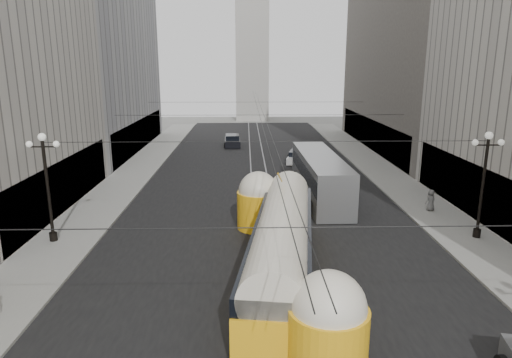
{
  "coord_description": "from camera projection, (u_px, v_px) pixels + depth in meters",
  "views": [
    {
      "loc": [
        -1.24,
        -7.43,
        10.21
      ],
      "look_at": [
        -0.71,
        16.31,
        4.25
      ],
      "focal_mm": 32.0,
      "sensor_mm": 36.0,
      "label": 1
    }
  ],
  "objects": [
    {
      "name": "sidewalk_left",
      "position": [
        136.0,
        172.0,
        44.34
      ],
      "size": [
        4.0,
        72.0,
        0.15
      ],
      "primitive_type": "cube",
      "color": "gray",
      "rests_on": "ground"
    },
    {
      "name": "city_bus",
      "position": [
        320.0,
        174.0,
        35.82
      ],
      "size": [
        3.03,
        13.17,
        3.33
      ],
      "color": "gray",
      "rests_on": "ground"
    },
    {
      "name": "rail_left",
      "position": [
        251.0,
        181.0,
        41.21
      ],
      "size": [
        0.12,
        85.0,
        0.04
      ],
      "primitive_type": "cube",
      "color": "gray",
      "rests_on": "ground"
    },
    {
      "name": "building_left_far",
      "position": [
        82.0,
        28.0,
        52.33
      ],
      "size": [
        12.6,
        28.6,
        28.6
      ],
      "color": "#999999",
      "rests_on": "ground"
    },
    {
      "name": "catenary",
      "position": [
        262.0,
        117.0,
        38.82
      ],
      "size": [
        25.0,
        72.0,
        0.23
      ],
      "color": "black",
      "rests_on": "ground"
    },
    {
      "name": "rail_right",
      "position": [
        268.0,
        181.0,
        41.24
      ],
      "size": [
        0.12,
        85.0,
        0.04
      ],
      "primitive_type": "cube",
      "color": "gray",
      "rests_on": "ground"
    },
    {
      "name": "lamppost_right_mid",
      "position": [
        484.0,
        179.0,
        26.53
      ],
      "size": [
        1.86,
        0.44,
        6.37
      ],
      "color": "black",
      "rests_on": "sidewalk_right"
    },
    {
      "name": "building_right_far",
      "position": [
        428.0,
        10.0,
        52.72
      ],
      "size": [
        12.6,
        32.6,
        32.6
      ],
      "color": "#514C47",
      "rests_on": "ground"
    },
    {
      "name": "distant_tower",
      "position": [
        252.0,
        38.0,
        83.64
      ],
      "size": [
        6.0,
        6.0,
        31.36
      ],
      "color": "#B2AFA8",
      "rests_on": "ground"
    },
    {
      "name": "sedan_dark_far",
      "position": [
        232.0,
        141.0,
        58.69
      ],
      "size": [
        2.14,
        4.77,
        1.48
      ],
      "color": "black",
      "rests_on": "ground"
    },
    {
      "name": "pedestrian_sidewalk_right",
      "position": [
        431.0,
        200.0,
        32.22
      ],
      "size": [
        0.86,
        0.68,
        1.53
      ],
      "primitive_type": "imported",
      "rotation": [
        0.0,
        0.0,
        3.48
      ],
      "color": "slate",
      "rests_on": "sidewalk_right"
    },
    {
      "name": "road",
      "position": [
        260.0,
        181.0,
        41.23
      ],
      "size": [
        20.0,
        85.0,
        0.02
      ],
      "primitive_type": "cube",
      "color": "black",
      "rests_on": "ground"
    },
    {
      "name": "sedan_white_far",
      "position": [
        297.0,
        157.0,
        48.75
      ],
      "size": [
        2.59,
        4.4,
        1.3
      ],
      "color": "silver",
      "rests_on": "ground"
    },
    {
      "name": "streetcar",
      "position": [
        282.0,
        243.0,
        22.03
      ],
      "size": [
        4.65,
        17.01,
        3.76
      ],
      "color": "yellow",
      "rests_on": "ground"
    },
    {
      "name": "lamppost_left_mid",
      "position": [
        47.0,
        181.0,
        25.98
      ],
      "size": [
        1.86,
        0.44,
        6.37
      ],
      "color": "black",
      "rests_on": "sidewalk_left"
    },
    {
      "name": "sidewalk_right",
      "position": [
        380.0,
        171.0,
        44.86
      ],
      "size": [
        4.0,
        72.0,
        0.15
      ],
      "primitive_type": "cube",
      "color": "gray",
      "rests_on": "ground"
    }
  ]
}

